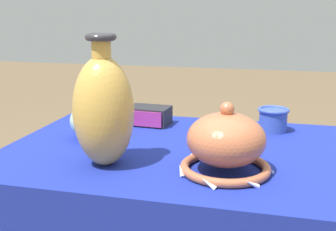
# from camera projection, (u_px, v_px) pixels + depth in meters

# --- Properties ---
(display_table) EXTENTS (1.01, 0.72, 0.70)m
(display_table) POSITION_uv_depth(u_px,v_px,m) (180.00, 176.00, 1.22)
(display_table) COLOR olive
(display_table) RESTS_ON ground_plane
(vase_tall_bulbous) EXTENTS (0.15, 0.15, 0.33)m
(vase_tall_bulbous) POSITION_uv_depth(u_px,v_px,m) (104.00, 110.00, 1.05)
(vase_tall_bulbous) COLOR gold
(vase_tall_bulbous) RESTS_ON display_table
(vase_dome_bell) EXTENTS (0.23, 0.24, 0.18)m
(vase_dome_bell) POSITION_uv_depth(u_px,v_px,m) (226.00, 144.00, 1.02)
(vase_dome_bell) COLOR #BC6642
(vase_dome_bell) RESTS_ON display_table
(mosaic_tile_box) EXTENTS (0.15, 0.11, 0.06)m
(mosaic_tile_box) POSITION_uv_depth(u_px,v_px,m) (149.00, 116.00, 1.46)
(mosaic_tile_box) COLOR #232328
(mosaic_tile_box) RESTS_ON display_table
(jar_round_slate) EXTENTS (0.09, 0.09, 0.15)m
(jar_round_slate) POSITION_uv_depth(u_px,v_px,m) (109.00, 104.00, 1.47)
(jar_round_slate) COLOR slate
(jar_round_slate) RESTS_ON display_table
(jar_round_celadon) EXTENTS (0.14, 0.14, 0.13)m
(jar_round_celadon) POSITION_uv_depth(u_px,v_px,m) (93.00, 120.00, 1.30)
(jar_round_celadon) COLOR #A8CCB7
(jar_round_celadon) RESTS_ON display_table
(cup_wide_cobalt) EXTENTS (0.10, 0.10, 0.08)m
(cup_wide_cobalt) POSITION_uv_depth(u_px,v_px,m) (273.00, 119.00, 1.38)
(cup_wide_cobalt) COLOR #3851A8
(cup_wide_cobalt) RESTS_ON display_table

